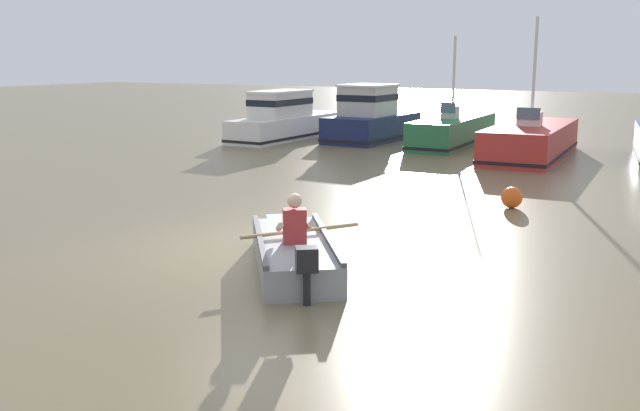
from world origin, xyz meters
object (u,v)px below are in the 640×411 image
object	(u,v)px
mooring_buoy	(512,197)
rowboat_with_person	(293,251)
moored_boat_navy	(371,120)
moored_boat_red	(531,141)
moored_boat_green	(453,132)
moored_boat_white	(286,120)

from	to	relation	value
mooring_buoy	rowboat_with_person	bearing A→B (deg)	-108.47
moored_boat_navy	moored_boat_red	world-z (taller)	moored_boat_red
moored_boat_navy	mooring_buoy	size ratio (longest dim) A/B	10.69
moored_boat_navy	moored_boat_green	distance (m)	3.23
moored_boat_navy	mooring_buoy	distance (m)	12.63
moored_boat_white	mooring_buoy	xyz separation A→B (m)	(10.87, -9.23, -0.48)
rowboat_with_person	moored_boat_green	world-z (taller)	moored_boat_green
moored_boat_white	moored_boat_red	distance (m)	9.71
mooring_buoy	moored_boat_white	bearing A→B (deg)	139.66
moored_boat_red	mooring_buoy	bearing A→B (deg)	-81.50
rowboat_with_person	mooring_buoy	bearing A→B (deg)	71.53
moored_boat_red	rowboat_with_person	bearing A→B (deg)	-93.10
rowboat_with_person	moored_boat_navy	xyz separation A→B (m)	(-5.62, 16.00, 0.55)
moored_boat_white	moored_boat_navy	world-z (taller)	moored_boat_navy
moored_boat_red	mooring_buoy	size ratio (longest dim) A/B	14.03
moored_boat_white	mooring_buoy	distance (m)	14.27
moored_boat_green	mooring_buoy	xyz separation A→B (m)	(4.39, -10.15, -0.26)
mooring_buoy	moored_boat_green	bearing A→B (deg)	113.40
mooring_buoy	moored_boat_navy	bearing A→B (deg)	127.06
moored_boat_green	moored_boat_red	xyz separation A→B (m)	(3.17, -1.99, 0.02)
moored_boat_navy	rowboat_with_person	bearing A→B (deg)	-70.63
moored_boat_white	moored_boat_navy	distance (m)	3.37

